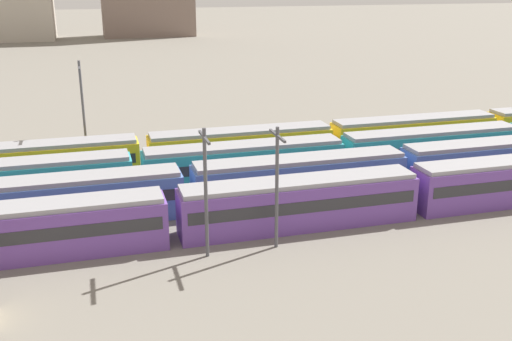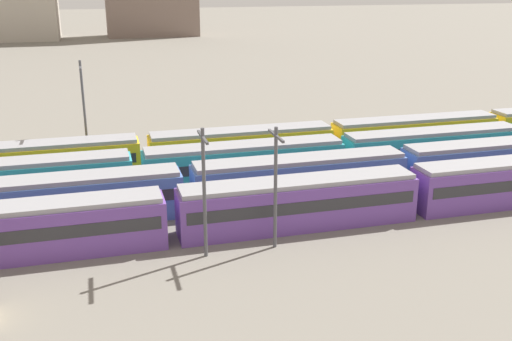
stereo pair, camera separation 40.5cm
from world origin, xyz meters
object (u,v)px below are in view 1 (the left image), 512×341
Objects in this scene: train_track_2 at (342,155)px; catenary_pole_1 at (83,110)px; train_track_0 at (413,191)px; train_track_3 at (331,140)px; catenary_pole_0 at (277,181)px; catenary_pole_2 at (206,187)px.

catenary_pole_1 is at bearing 159.71° from train_track_2.
train_track_2 is (-1.51, 10.40, 0.00)m from train_track_0.
catenary_pole_0 is at bearing -122.27° from train_track_3.
catenary_pole_2 is at bearing -71.27° from catenary_pole_1.
catenary_pole_1 is (-12.31, 21.81, 0.97)m from catenary_pole_0.
train_track_2 is at bearing -101.34° from train_track_3.
catenary_pole_2 is (-16.57, -18.64, 3.06)m from train_track_3.
catenary_pole_0 reaches higher than train_track_0.
train_track_0 and train_track_3 have the same top height.
train_track_3 is (1.04, 5.20, 0.00)m from train_track_2.
catenary_pole_1 reaches higher than train_track_2.
train_track_2 is 7.14× the size of catenary_pole_1.
catenary_pole_2 is (7.44, -21.93, -0.82)m from catenary_pole_1.
train_track_0 is 31.16m from catenary_pole_1.
catenary_pole_0 is at bearing -128.64° from train_track_2.
train_track_2 is at bearing 51.36° from catenary_pole_0.
catenary_pole_2 reaches higher than catenary_pole_0.
train_track_3 is 8.71× the size of catenary_pole_0.
catenary_pole_2 is (-4.87, -0.12, 0.15)m from catenary_pole_0.
catenary_pole_2 is at bearing -131.63° from train_track_3.
catenary_pole_1 reaches higher than train_track_0.
train_track_3 is 25.13m from catenary_pole_2.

